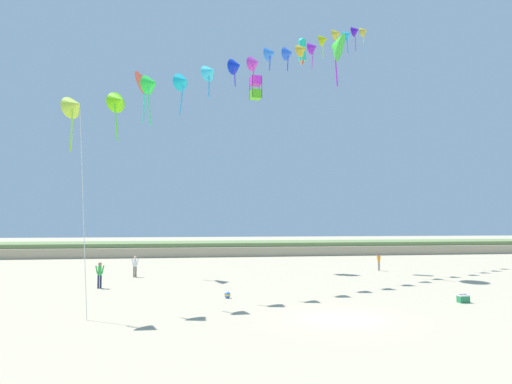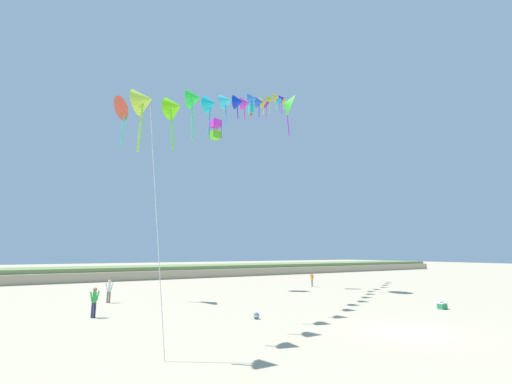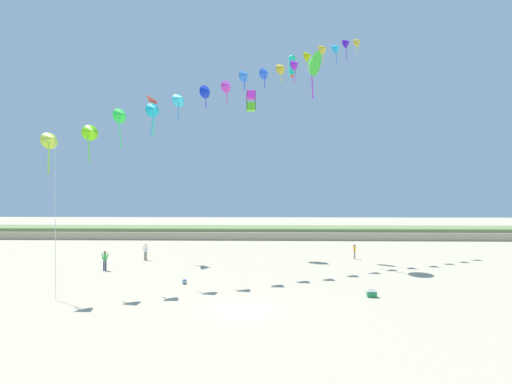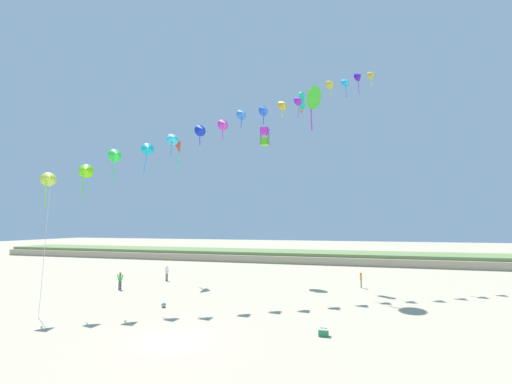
{
  "view_description": "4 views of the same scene",
  "coord_description": "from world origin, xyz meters",
  "px_view_note": "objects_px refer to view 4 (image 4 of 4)",
  "views": [
    {
      "loc": [
        -7.12,
        -20.1,
        4.35
      ],
      "look_at": [
        -2.06,
        12.28,
        6.56
      ],
      "focal_mm": 32.0,
      "sensor_mm": 36.0,
      "label": 1
    },
    {
      "loc": [
        -15.24,
        -11.18,
        3.78
      ],
      "look_at": [
        -0.27,
        13.83,
        8.93
      ],
      "focal_mm": 24.0,
      "sensor_mm": 36.0,
      "label": 2
    },
    {
      "loc": [
        1.53,
        -22.32,
        6.07
      ],
      "look_at": [
        0.37,
        11.99,
        6.79
      ],
      "focal_mm": 28.0,
      "sensor_mm": 36.0,
      "label": 3
    },
    {
      "loc": [
        9.82,
        -17.78,
        6.46
      ],
      "look_at": [
        2.14,
        8.98,
        9.09
      ],
      "focal_mm": 24.0,
      "sensor_mm": 36.0,
      "label": 4
    }
  ],
  "objects_px": {
    "large_kite_outer_drift": "(311,98)",
    "beach_ball": "(164,305)",
    "beach_cooler": "(323,332)",
    "person_near_right": "(167,272)",
    "large_kite_high_solo": "(265,137)",
    "person_near_left": "(361,279)",
    "large_kite_low_lead": "(178,143)",
    "person_mid_center": "(120,280)",
    "large_kite_mid_trail": "(302,102)"
  },
  "relations": [
    {
      "from": "person_near_right",
      "to": "large_kite_low_lead",
      "type": "distance_m",
      "value": 15.42
    },
    {
      "from": "large_kite_low_lead",
      "to": "person_mid_center",
      "type": "bearing_deg",
      "value": -105.43
    },
    {
      "from": "person_near_left",
      "to": "large_kite_outer_drift",
      "type": "bearing_deg",
      "value": -155.04
    },
    {
      "from": "large_kite_high_solo",
      "to": "beach_ball",
      "type": "relative_size",
      "value": 6.02
    },
    {
      "from": "large_kite_outer_drift",
      "to": "beach_cooler",
      "type": "bearing_deg",
      "value": -81.38
    },
    {
      "from": "person_near_right",
      "to": "beach_ball",
      "type": "xyz_separation_m",
      "value": [
        6.38,
        -11.23,
        -0.8
      ]
    },
    {
      "from": "large_kite_low_lead",
      "to": "large_kite_mid_trail",
      "type": "relative_size",
      "value": 1.75
    },
    {
      "from": "person_near_left",
      "to": "beach_ball",
      "type": "height_order",
      "value": "person_near_left"
    },
    {
      "from": "large_kite_low_lead",
      "to": "beach_cooler",
      "type": "relative_size",
      "value": 8.13
    },
    {
      "from": "person_near_left",
      "to": "large_kite_mid_trail",
      "type": "height_order",
      "value": "large_kite_mid_trail"
    },
    {
      "from": "large_kite_outer_drift",
      "to": "beach_ball",
      "type": "relative_size",
      "value": 13.53
    },
    {
      "from": "person_near_left",
      "to": "person_near_right",
      "type": "xyz_separation_m",
      "value": [
        -21.34,
        -1.6,
        0.1
      ]
    },
    {
      "from": "person_near_right",
      "to": "person_mid_center",
      "type": "xyz_separation_m",
      "value": [
        -1.65,
        -6.02,
        0.01
      ]
    },
    {
      "from": "beach_cooler",
      "to": "beach_ball",
      "type": "height_order",
      "value": "beach_cooler"
    },
    {
      "from": "person_mid_center",
      "to": "large_kite_high_solo",
      "type": "relative_size",
      "value": 0.79
    },
    {
      "from": "large_kite_outer_drift",
      "to": "beach_ball",
      "type": "height_order",
      "value": "large_kite_outer_drift"
    },
    {
      "from": "large_kite_mid_trail",
      "to": "large_kite_outer_drift",
      "type": "relative_size",
      "value": 0.55
    },
    {
      "from": "person_near_right",
      "to": "person_mid_center",
      "type": "bearing_deg",
      "value": -105.37
    },
    {
      "from": "person_mid_center",
      "to": "large_kite_mid_trail",
      "type": "xyz_separation_m",
      "value": [
        16.75,
        10.5,
        20.19
      ]
    },
    {
      "from": "person_near_right",
      "to": "beach_ball",
      "type": "relative_size",
      "value": 4.7
    },
    {
      "from": "person_near_left",
      "to": "large_kite_mid_trail",
      "type": "xyz_separation_m",
      "value": [
        -6.25,
        2.89,
        20.31
      ]
    },
    {
      "from": "large_kite_high_solo",
      "to": "large_kite_outer_drift",
      "type": "height_order",
      "value": "large_kite_outer_drift"
    },
    {
      "from": "beach_cooler",
      "to": "large_kite_low_lead",
      "type": "bearing_deg",
      "value": 139.13
    },
    {
      "from": "person_near_left",
      "to": "large_kite_high_solo",
      "type": "height_order",
      "value": "large_kite_high_solo"
    },
    {
      "from": "person_mid_center",
      "to": "beach_ball",
      "type": "height_order",
      "value": "person_mid_center"
    },
    {
      "from": "large_kite_outer_drift",
      "to": "person_near_right",
      "type": "bearing_deg",
      "value": 178.24
    },
    {
      "from": "large_kite_high_solo",
      "to": "large_kite_outer_drift",
      "type": "bearing_deg",
      "value": -38.15
    },
    {
      "from": "large_kite_low_lead",
      "to": "large_kite_mid_trail",
      "type": "bearing_deg",
      "value": 12.02
    },
    {
      "from": "person_near_right",
      "to": "large_kite_outer_drift",
      "type": "relative_size",
      "value": 0.35
    },
    {
      "from": "large_kite_low_lead",
      "to": "large_kite_outer_drift",
      "type": "relative_size",
      "value": 0.96
    },
    {
      "from": "large_kite_low_lead",
      "to": "beach_cooler",
      "type": "xyz_separation_m",
      "value": [
        18.57,
        -16.07,
        -16.13
      ]
    },
    {
      "from": "person_mid_center",
      "to": "large_kite_outer_drift",
      "type": "distance_m",
      "value": 26.85
    },
    {
      "from": "large_kite_low_lead",
      "to": "large_kite_high_solo",
      "type": "distance_m",
      "value": 10.61
    },
    {
      "from": "person_near_left",
      "to": "beach_ball",
      "type": "bearing_deg",
      "value": -139.41
    },
    {
      "from": "person_mid_center",
      "to": "beach_ball",
      "type": "distance_m",
      "value": 9.61
    },
    {
      "from": "person_near_left",
      "to": "large_kite_mid_trail",
      "type": "relative_size",
      "value": 0.57
    },
    {
      "from": "person_mid_center",
      "to": "beach_cooler",
      "type": "xyz_separation_m",
      "value": [
        20.61,
        -8.7,
        -0.78
      ]
    },
    {
      "from": "person_mid_center",
      "to": "large_kite_high_solo",
      "type": "height_order",
      "value": "large_kite_high_solo"
    },
    {
      "from": "person_mid_center",
      "to": "beach_ball",
      "type": "relative_size",
      "value": 4.76
    },
    {
      "from": "large_kite_mid_trail",
      "to": "beach_ball",
      "type": "bearing_deg",
      "value": -119.02
    },
    {
      "from": "large_kite_mid_trail",
      "to": "person_mid_center",
      "type": "bearing_deg",
      "value": -147.91
    },
    {
      "from": "person_near_left",
      "to": "person_near_right",
      "type": "bearing_deg",
      "value": -175.72
    },
    {
      "from": "person_near_right",
      "to": "person_near_left",
      "type": "bearing_deg",
      "value": 4.28
    },
    {
      "from": "person_mid_center",
      "to": "large_kite_low_lead",
      "type": "bearing_deg",
      "value": 74.57
    },
    {
      "from": "person_near_right",
      "to": "large_kite_high_solo",
      "type": "relative_size",
      "value": 0.78
    },
    {
      "from": "large_kite_low_lead",
      "to": "beach_ball",
      "type": "height_order",
      "value": "large_kite_low_lead"
    },
    {
      "from": "person_near_right",
      "to": "large_kite_high_solo",
      "type": "height_order",
      "value": "large_kite_high_solo"
    },
    {
      "from": "large_kite_high_solo",
      "to": "person_near_left",
      "type": "bearing_deg",
      "value": -14.69
    },
    {
      "from": "person_mid_center",
      "to": "large_kite_mid_trail",
      "type": "bearing_deg",
      "value": 32.09
    },
    {
      "from": "person_mid_center",
      "to": "large_kite_low_lead",
      "type": "distance_m",
      "value": 17.14
    }
  ]
}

